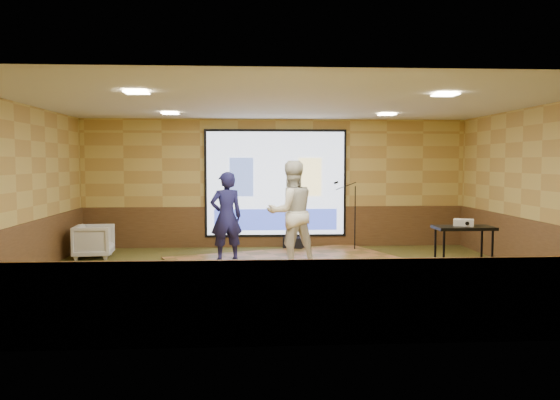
{
  "coord_description": "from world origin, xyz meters",
  "views": [
    {
      "loc": [
        -0.65,
        -9.3,
        2.0
      ],
      "look_at": [
        -0.06,
        0.71,
        1.3
      ],
      "focal_mm": 35.0,
      "sensor_mm": 36.0,
      "label": 1
    }
  ],
  "objects": [
    {
      "name": "wainscot_left",
      "position": [
        -4.48,
        0.0,
        0.47
      ],
      "size": [
        0.04,
        7.0,
        0.95
      ],
      "primitive_type": "cube",
      "color": "#462D17",
      "rests_on": "ground"
    },
    {
      "name": "duffel_bag",
      "position": [
        0.4,
        3.09,
        0.14
      ],
      "size": [
        0.52,
        0.43,
        0.27
      ],
      "primitive_type": "cube",
      "rotation": [
        0.0,
        0.0,
        -0.38
      ],
      "color": "black",
      "rests_on": "ground"
    },
    {
      "name": "downlight_ne",
      "position": [
        2.2,
        1.8,
        2.97
      ],
      "size": [
        0.32,
        0.32,
        0.02
      ],
      "primitive_type": "cube",
      "color": "#FAE8BB",
      "rests_on": "room_shell"
    },
    {
      "name": "projector",
      "position": [
        2.83,
        -0.73,
        1.03
      ],
      "size": [
        0.39,
        0.36,
        0.1
      ],
      "primitive_type": "cube",
      "rotation": [
        0.0,
        0.0,
        -0.42
      ],
      "color": "silver",
      "rests_on": "av_table"
    },
    {
      "name": "room_shell",
      "position": [
        0.0,
        0.0,
        2.09
      ],
      "size": [
        9.04,
        7.04,
        3.02
      ],
      "color": "tan",
      "rests_on": "ground"
    },
    {
      "name": "banquet_chair",
      "position": [
        -3.87,
        2.2,
        0.35
      ],
      "size": [
        0.82,
        0.8,
        0.7
      ],
      "primitive_type": "imported",
      "rotation": [
        0.0,
        0.0,
        1.65
      ],
      "color": "gray",
      "rests_on": "ground"
    },
    {
      "name": "downlight_sw",
      "position": [
        -2.2,
        -1.5,
        2.97
      ],
      "size": [
        0.32,
        0.32,
        0.02
      ],
      "primitive_type": "cube",
      "color": "#FAE8BB",
      "rests_on": "room_shell"
    },
    {
      "name": "mic_stand",
      "position": [
        1.7,
        2.82,
        0.49
      ],
      "size": [
        0.62,
        0.25,
        1.58
      ],
      "rotation": [
        0.0,
        0.0,
        -0.43
      ],
      "color": "black",
      "rests_on": "ground"
    },
    {
      "name": "ground",
      "position": [
        0.0,
        0.0,
        0.0
      ],
      "size": [
        9.0,
        9.0,
        0.0
      ],
      "primitive_type": "plane",
      "color": "#2F3618",
      "rests_on": "ground"
    },
    {
      "name": "player_left",
      "position": [
        -1.08,
        1.49,
        0.92
      ],
      "size": [
        0.74,
        0.6,
        1.77
      ],
      "primitive_type": "imported",
      "rotation": [
        0.0,
        0.0,
        3.44
      ],
      "color": "#151542",
      "rests_on": "dance_floor"
    },
    {
      "name": "downlight_se",
      "position": [
        2.2,
        -1.5,
        2.97
      ],
      "size": [
        0.32,
        0.32,
        0.02
      ],
      "primitive_type": "cube",
      "color": "#FAE8BB",
      "rests_on": "room_shell"
    },
    {
      "name": "av_table",
      "position": [
        2.8,
        -0.81,
        0.68
      ],
      "size": [
        0.93,
        0.49,
        0.97
      ],
      "rotation": [
        0.0,
        0.0,
        0.01
      ],
      "color": "black",
      "rests_on": "ground"
    },
    {
      "name": "dance_floor",
      "position": [
        0.27,
        1.19,
        0.02
      ],
      "size": [
        5.44,
        4.81,
        0.03
      ],
      "primitive_type": "cube",
      "rotation": [
        0.0,
        0.0,
        0.36
      ],
      "color": "#A46B3C",
      "rests_on": "ground"
    },
    {
      "name": "wainscot_front",
      "position": [
        0.0,
        -3.48,
        0.47
      ],
      "size": [
        9.0,
        0.04,
        0.95
      ],
      "primitive_type": "cube",
      "color": "#462D17",
      "rests_on": "ground"
    },
    {
      "name": "projector_screen",
      "position": [
        0.0,
        3.44,
        1.47
      ],
      "size": [
        3.32,
        0.06,
        2.52
      ],
      "color": "black",
      "rests_on": "room_shell"
    },
    {
      "name": "wainscot_back",
      "position": [
        0.0,
        3.48,
        0.47
      ],
      "size": [
        9.0,
        0.04,
        0.95
      ],
      "primitive_type": "cube",
      "color": "#462D17",
      "rests_on": "ground"
    },
    {
      "name": "downlight_nw",
      "position": [
        -2.2,
        1.8,
        2.97
      ],
      "size": [
        0.32,
        0.32,
        0.02
      ],
      "primitive_type": "cube",
      "color": "#FAE8BB",
      "rests_on": "room_shell"
    },
    {
      "name": "wainscot_right",
      "position": [
        4.48,
        0.0,
        0.47
      ],
      "size": [
        0.04,
        7.0,
        0.95
      ],
      "primitive_type": "cube",
      "color": "#462D17",
      "rests_on": "ground"
    },
    {
      "name": "player_right",
      "position": [
        0.18,
        1.11,
        1.03
      ],
      "size": [
        1.15,
        1.01,
        1.99
      ],
      "primitive_type": "imported",
      "rotation": [
        0.0,
        0.0,
        3.44
      ],
      "color": "beige",
      "rests_on": "dance_floor"
    }
  ]
}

